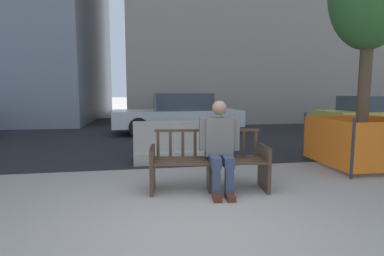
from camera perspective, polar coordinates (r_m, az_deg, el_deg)
name	(u,v)px	position (r m, az deg, el deg)	size (l,w,h in m)	color
ground_plane	(193,232)	(3.25, 0.28, -19.26)	(200.00, 200.00, 0.00)	gray
street_asphalt	(155,130)	(11.68, -7.02, -0.34)	(120.00, 12.00, 0.01)	black
street_bench	(209,163)	(4.42, 3.23, -6.76)	(1.73, 0.70, 0.88)	#473323
seated_person	(220,144)	(4.32, 5.32, -3.11)	(0.59, 0.75, 1.31)	#66605B
jersey_barrier_centre	(182,145)	(6.27, -1.90, -3.26)	(2.01, 0.70, 0.84)	#9E998E
construction_fence	(361,140)	(6.64, 29.45, -2.08)	(1.54, 1.54, 1.02)	#2D2D33
car_taxi_near	(380,115)	(12.17, 32.14, 2.10)	(4.14, 1.88, 1.32)	#DBC64C
car_sedan_far	(179,114)	(10.65, -2.54, 2.71)	(4.49, 1.92, 1.42)	silver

